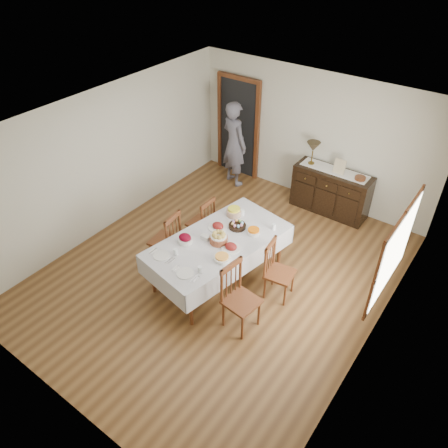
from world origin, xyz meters
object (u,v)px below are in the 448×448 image
Objects in this scene: dining_table at (219,244)px; chair_right_near at (239,297)px; table_lamp at (313,147)px; person at (234,141)px; sideboard at (331,191)px; chair_left_near at (167,239)px; chair_left_far at (203,222)px; chair_right_far at (277,270)px.

chair_right_near is (0.81, -0.61, -0.15)m from dining_table.
chair_right_near is at bearing -78.86° from table_lamp.
person is at bearing 43.08° from chair_right_near.
sideboard is at bearing -1.17° from table_lamp.
chair_left_near is 0.78m from chair_left_far.
chair_right_far reaches higher than sideboard.
chair_right_near is (1.69, -0.39, 0.02)m from chair_left_near.
chair_left_near reaches higher than chair_left_far.
chair_right_near reaches higher than chair_right_far.
person is at bearing -172.84° from table_lamp.
dining_table is 0.99m from chair_right_far.
chair_left_near is 0.70× the size of sideboard.
table_lamp reaches higher than chair_left_near.
dining_table is 2.89m from table_lamp.
person is at bearing 37.90° from chair_right_far.
sideboard reaches higher than dining_table.
sideboard is (0.62, 2.82, -0.24)m from dining_table.
chair_left_near is at bearing 84.18° from chair_right_near.
chair_left_near is 3.40m from sideboard.
chair_left_near is 0.53× the size of person.
chair_left_far is at bearing -111.06° from table_lamp.
chair_left_near is at bearing -9.58° from chair_left_far.
chair_left_far is 1.72m from chair_right_far.
chair_right_near is 3.44m from sideboard.
chair_right_near is 2.34× the size of table_lamp.
table_lamp is at bearing 9.18° from chair_right_far.
dining_table is 0.95m from chair_left_far.
chair_right_far reaches higher than dining_table.
table_lamp reaches higher than sideboard.
chair_left_far is 1.94m from chair_right_near.
chair_right_far is at bearing 96.82° from chair_left_near.
chair_right_far is 2.83m from table_lamp.
person reaches higher than chair_right_far.
dining_table is at bearing 95.12° from chair_right_far.
chair_left_far is at bearing 163.03° from chair_left_near.
chair_left_near is 0.97× the size of chair_right_near.
sideboard is at bearing -156.93° from person.
chair_left_far is at bearing 128.60° from person.
chair_right_far is at bearing 23.68° from dining_table.
person is (-0.65, 2.84, 0.45)m from chair_left_near.
table_lamp is (1.02, 3.05, 0.72)m from chair_left_near.
chair_left_far is at bearing 154.80° from dining_table.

